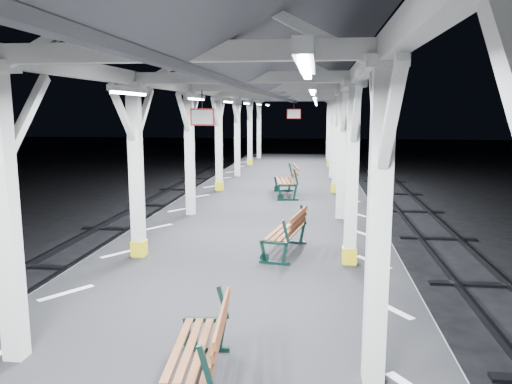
# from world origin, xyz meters

# --- Properties ---
(ground) EXTENTS (120.00, 120.00, 0.00)m
(ground) POSITION_xyz_m (0.00, 0.00, 0.00)
(ground) COLOR black
(ground) RESTS_ON ground
(platform) EXTENTS (6.00, 50.00, 1.00)m
(platform) POSITION_xyz_m (0.00, 0.00, 0.50)
(platform) COLOR black
(platform) RESTS_ON ground
(hazard_stripes_left) EXTENTS (1.00, 48.00, 0.01)m
(hazard_stripes_left) POSITION_xyz_m (-2.45, 0.00, 1.00)
(hazard_stripes_left) COLOR silver
(hazard_stripes_left) RESTS_ON platform
(hazard_stripes_right) EXTENTS (1.00, 48.00, 0.01)m
(hazard_stripes_right) POSITION_xyz_m (2.45, 0.00, 1.00)
(hazard_stripes_right) COLOR silver
(hazard_stripes_right) RESTS_ON platform
(canopy) EXTENTS (5.40, 49.00, 4.65)m
(canopy) POSITION_xyz_m (0.00, -0.02, 4.56)
(canopy) COLOR silver
(canopy) RESTS_ON platform
(bench_near) EXTENTS (0.69, 1.56, 0.82)m
(bench_near) POSITION_xyz_m (0.27, -2.31, 1.44)
(bench_near) COLOR black
(bench_near) RESTS_ON platform
(bench_mid) EXTENTS (0.86, 1.66, 0.86)m
(bench_mid) POSITION_xyz_m (0.86, 2.57, 1.46)
(bench_mid) COLOR black
(bench_mid) RESTS_ON platform
(bench_far) EXTENTS (0.95, 1.95, 1.01)m
(bench_far) POSITION_xyz_m (0.47, 9.27, 1.54)
(bench_far) COLOR black
(bench_far) RESTS_ON platform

